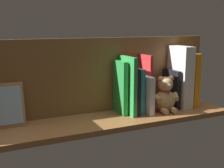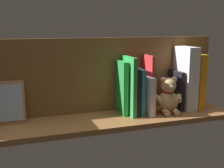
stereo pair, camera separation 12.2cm
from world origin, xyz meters
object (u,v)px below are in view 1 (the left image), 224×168
picture_frame_leaning (8,105)px  book_0 (192,79)px  teddy_bear (165,96)px  dictionary_thick_white (180,77)px

picture_frame_leaning → book_0: bearing=178.7°
picture_frame_leaning → teddy_bear: bearing=172.8°
book_0 → dictionary_thick_white: (8.46, 2.00, 1.90)cm
dictionary_thick_white → teddy_bear: bearing=21.2°
book_0 → picture_frame_leaning: book_0 is taller
book_0 → picture_frame_leaning: bearing=-1.3°
book_0 → teddy_bear: book_0 is taller
dictionary_thick_white → picture_frame_leaning: size_ratio=1.69×
teddy_bear → picture_frame_leaning: size_ratio=0.95×
dictionary_thick_white → picture_frame_leaning: (76.89, -3.99, -5.97)cm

